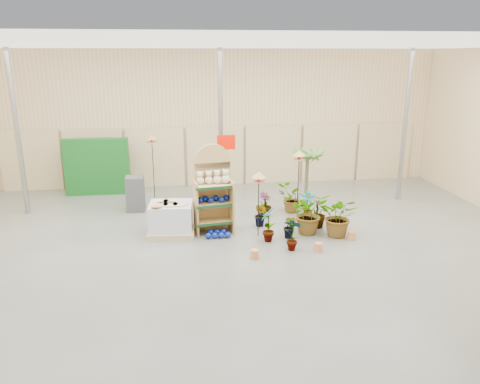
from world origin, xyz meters
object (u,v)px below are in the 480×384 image
object	(u,v)px
potted_plant_2	(309,213)
display_shelf	(213,192)
bird_table_front	(259,177)
pallet_stack	(171,219)

from	to	relation	value
potted_plant_2	display_shelf	bearing A→B (deg)	168.51
bird_table_front	potted_plant_2	xyz separation A→B (m)	(1.29, 0.06, -0.99)
display_shelf	potted_plant_2	distance (m)	2.45
display_shelf	bird_table_front	xyz separation A→B (m)	(1.07, -0.53, 0.50)
display_shelf	pallet_stack	size ratio (longest dim) A/B	1.84
pallet_stack	bird_table_front	world-z (taller)	bird_table_front
pallet_stack	potted_plant_2	distance (m)	3.43
display_shelf	potted_plant_2	xyz separation A→B (m)	(2.35, -0.48, -0.49)
display_shelf	bird_table_front	size ratio (longest dim) A/B	1.35
bird_table_front	potted_plant_2	world-z (taller)	bird_table_front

